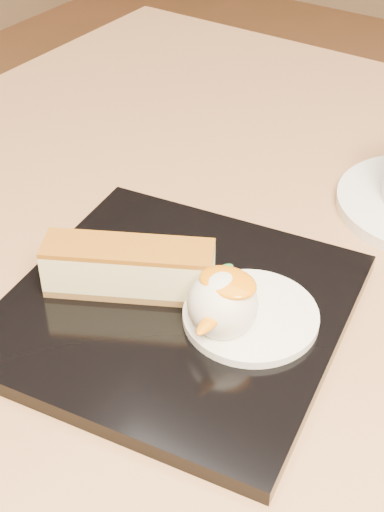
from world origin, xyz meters
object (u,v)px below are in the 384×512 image
Objects in this scene: ice_cream_scoop at (223,304)px; table at (242,389)px; dessert_plate at (176,310)px; cheesecake at (129,268)px.

table is at bearing 109.06° from ice_cream_scoop.
dessert_plate is 0.04m from cheesecake.
table is 3.64× the size of dessert_plate.
dessert_plate is 1.89× the size of cheesecake.
cheesecake is (-0.03, -0.01, 0.02)m from dessert_plate.
ice_cream_scoop is (0.07, 0.00, 0.00)m from cheesecake.
ice_cream_scoop is (0.03, -0.09, 0.19)m from table.
cheesecake is (-0.04, -0.09, 0.19)m from table.
cheesecake is 0.08m from ice_cream_scoop.
ice_cream_scoop reaches higher than cheesecake.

